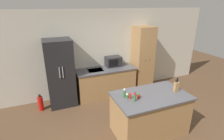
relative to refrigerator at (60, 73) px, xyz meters
name	(u,v)px	position (x,y,z in m)	size (l,w,h in m)	color
ground_plane	(142,133)	(1.48, -1.97, -0.94)	(14.00, 14.00, 0.00)	brown
wall_back	(106,52)	(1.48, 0.36, 0.36)	(7.20, 0.06, 2.60)	beige
refrigerator	(60,73)	(0.00, 0.00, 0.00)	(0.72, 0.69, 1.88)	black
back_counter	(106,82)	(1.33, 0.02, -0.50)	(1.82, 0.68, 0.88)	#9E7547
pantry_cabinet	(142,59)	(2.62, 0.03, 0.10)	(0.59, 0.62, 2.09)	#9E7547
kitchen_island	(149,113)	(1.65, -1.95, -0.47)	(1.60, 0.96, 0.93)	#9E7547
microwave	(113,61)	(1.64, 0.15, 0.10)	(0.48, 0.33, 0.31)	#232326
knife_block	(176,86)	(2.25, -2.01, 0.10)	(0.10, 0.07, 0.31)	#9E7547
spice_bottle_tall_dark	(139,96)	(1.33, -1.97, 0.03)	(0.06, 0.06, 0.10)	#B2281E
spice_bottle_short_red	(127,96)	(1.12, -1.86, 0.03)	(0.06, 0.06, 0.08)	#337033
spice_bottle_amber_oil	(135,98)	(1.20, -2.04, 0.07)	(0.05, 0.05, 0.18)	#337033
spice_bottle_green_herb	(130,96)	(1.16, -1.92, 0.04)	(0.05, 0.05, 0.12)	#B2281E
spice_bottle_pale_salt	(135,94)	(1.30, -1.87, 0.03)	(0.05, 0.05, 0.09)	#B2281E
spice_bottle_orange_cap	(124,93)	(1.09, -1.79, 0.07)	(0.05, 0.05, 0.17)	#337033
fire_extinguisher	(41,103)	(-0.61, -0.14, -0.73)	(0.14, 0.14, 0.47)	red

